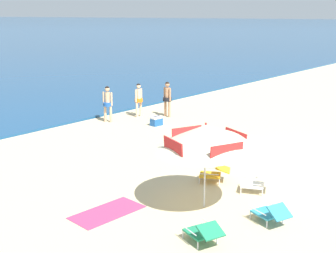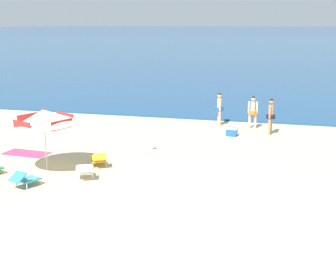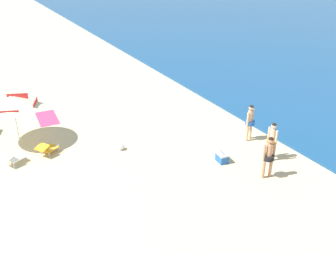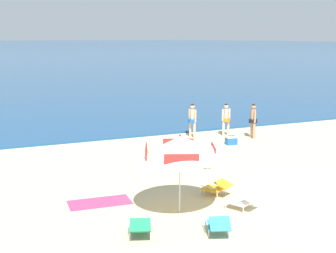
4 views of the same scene
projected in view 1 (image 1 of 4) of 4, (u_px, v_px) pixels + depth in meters
name	position (u px, v px, depth m)	size (l,w,h in m)	color
beach_umbrella_striped_main	(206.00, 136.00, 10.89)	(2.87, 2.83, 2.26)	silver
lounge_chair_under_umbrella	(271.00, 213.00, 10.36)	(0.80, 1.02, 0.53)	teal
lounge_chair_beside_umbrella	(215.00, 173.00, 12.96)	(0.89, 1.01, 0.50)	gold
lounge_chair_facing_sea	(204.00, 232.00, 9.45)	(0.80, 1.01, 0.51)	#1E7F56
lounge_chair_spare_folded	(257.00, 183.00, 12.19)	(0.84, 0.99, 0.49)	white
person_standing_near_shore	(139.00, 98.00, 21.04)	(0.47, 0.39, 1.58)	beige
person_standing_beside	(167.00, 97.00, 21.07)	(0.41, 0.49, 1.66)	tan
person_wading_in	(108.00, 101.00, 20.00)	(0.40, 0.46, 1.62)	#D8A87F
cooler_box	(156.00, 121.00, 19.54)	(0.53, 0.41, 0.43)	#1E56A8
beach_ball	(168.00, 150.00, 15.54)	(0.28, 0.28, 0.28)	white
beach_towel	(107.00, 212.00, 11.00)	(0.90, 1.80, 0.01)	#DB3866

